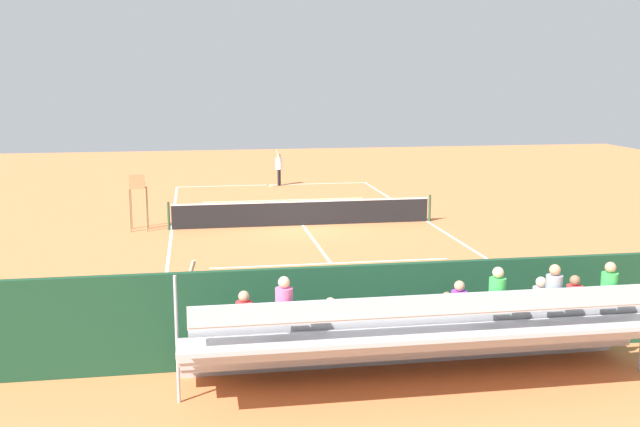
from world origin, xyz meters
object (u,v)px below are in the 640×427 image
at_px(umpire_chair, 138,196).
at_px(tennis_player, 279,166).
at_px(tennis_ball_near, 246,189).
at_px(tennis_racket, 271,186).
at_px(courtside_bench, 494,314).
at_px(line_judge, 189,304).
at_px(bleacher_stand, 425,333).
at_px(equipment_bag, 414,337).
at_px(tennis_net, 303,213).

distance_m(umpire_chair, tennis_player, 12.50).
distance_m(umpire_chair, tennis_ball_near, 10.68).
distance_m(umpire_chair, tennis_racket, 12.13).
relative_size(courtside_bench, line_judge, 0.93).
bearing_deg(tennis_racket, tennis_ball_near, 34.04).
bearing_deg(line_judge, bleacher_stand, 150.43).
relative_size(tennis_racket, tennis_ball_near, 8.87).
relative_size(tennis_player, tennis_racket, 3.29).
height_order(umpire_chair, tennis_player, umpire_chair).
bearing_deg(tennis_ball_near, bleacher_stand, 93.74).
distance_m(equipment_bag, line_judge, 4.88).
bearing_deg(tennis_ball_near, line_judge, 83.02).
relative_size(equipment_bag, tennis_racket, 1.54).
relative_size(tennis_net, tennis_racket, 17.60).
distance_m(courtside_bench, equipment_bag, 1.91).
distance_m(courtside_bench, tennis_ball_near, 23.20).
xyz_separation_m(bleacher_stand, line_judge, (4.39, -2.49, 0.03)).
bearing_deg(tennis_player, tennis_ball_near, 31.88).
bearing_deg(tennis_player, line_judge, 78.99).
distance_m(bleacher_stand, line_judge, 5.05).
distance_m(umpire_chair, line_judge, 13.12).
xyz_separation_m(tennis_racket, tennis_ball_near, (1.37, 0.92, 0.02)).
bearing_deg(bleacher_stand, tennis_net, -89.67).
bearing_deg(equipment_bag, tennis_ball_near, -84.97).
height_order(courtside_bench, equipment_bag, courtside_bench).
relative_size(tennis_net, equipment_bag, 11.44).
bearing_deg(tennis_player, equipment_bag, 90.41).
height_order(umpire_chair, tennis_racket, umpire_chair).
distance_m(tennis_net, umpire_chair, 6.25).
bearing_deg(tennis_net, courtside_bench, 100.01).
bearing_deg(tennis_ball_near, tennis_player, -148.12).
relative_size(tennis_ball_near, line_judge, 0.03).
bearing_deg(bleacher_stand, line_judge, -29.57).
bearing_deg(line_judge, courtside_bench, 176.82).
xyz_separation_m(umpire_chair, tennis_player, (-6.50, -10.67, -0.30)).
bearing_deg(tennis_net, umpire_chair, -0.69).
xyz_separation_m(equipment_bag, line_judge, (4.78, -0.50, 0.84)).
height_order(tennis_net, line_judge, line_judge).
height_order(umpire_chair, tennis_ball_near, umpire_chair).
xyz_separation_m(umpire_chair, equipment_bag, (-6.68, 13.48, -1.13)).
height_order(tennis_racket, tennis_ball_near, tennis_ball_near).
xyz_separation_m(umpire_chair, tennis_ball_near, (-4.66, -9.52, -1.28)).
height_order(tennis_net, courtside_bench, tennis_net).
bearing_deg(tennis_player, courtside_bench, 94.85).
height_order(equipment_bag, tennis_ball_near, equipment_bag).
xyz_separation_m(bleacher_stand, equipment_bag, (-0.39, -1.99, -0.81)).
bearing_deg(courtside_bench, umpire_chair, -57.38).
xyz_separation_m(bleacher_stand, umpire_chair, (6.29, -15.47, 0.33)).
xyz_separation_m(bleacher_stand, tennis_racket, (0.27, -25.92, -0.97)).
bearing_deg(tennis_player, tennis_net, 88.38).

